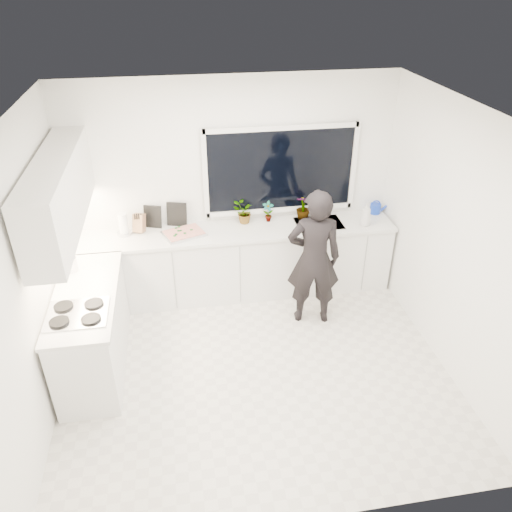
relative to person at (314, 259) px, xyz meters
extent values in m
cube|color=beige|center=(-0.80, -0.74, -0.85)|extent=(4.00, 3.50, 0.02)
cube|color=white|center=(-0.80, 1.02, 0.51)|extent=(4.00, 0.02, 2.70)
cube|color=white|center=(-2.81, -0.74, 0.51)|extent=(0.02, 3.50, 2.70)
cube|color=white|center=(1.21, -0.74, 0.51)|extent=(0.02, 3.50, 2.70)
cube|color=white|center=(-0.80, -0.74, 1.87)|extent=(4.00, 3.50, 0.02)
cube|color=black|center=(-0.20, 0.98, 0.71)|extent=(1.80, 0.02, 1.00)
cube|color=white|center=(-0.80, 0.71, -0.40)|extent=(3.92, 0.58, 0.88)
cube|color=white|center=(-2.47, -0.39, -0.40)|extent=(0.58, 1.60, 0.88)
cube|color=silver|center=(-0.80, 0.70, 0.06)|extent=(3.94, 0.62, 0.04)
cube|color=silver|center=(-2.47, -0.39, 0.06)|extent=(0.62, 1.60, 0.04)
cube|color=white|center=(-2.59, -0.04, 1.01)|extent=(0.34, 2.10, 0.70)
cube|color=silver|center=(0.25, 0.71, 0.03)|extent=(0.58, 0.42, 0.14)
cylinder|color=silver|center=(0.25, 0.91, 0.19)|extent=(0.03, 0.03, 0.22)
cube|color=black|center=(-2.49, -0.74, 0.09)|extent=(0.56, 0.48, 0.03)
imported|color=black|center=(0.00, 0.00, 0.00)|extent=(0.67, 0.49, 1.69)
cube|color=silver|center=(-1.44, 0.68, 0.09)|extent=(0.57, 0.50, 0.03)
cube|color=red|center=(-1.44, 0.68, 0.11)|extent=(0.52, 0.44, 0.01)
cylinder|color=#1438BF|center=(1.05, 0.87, 0.14)|extent=(0.18, 0.18, 0.13)
cylinder|color=white|center=(-2.14, 0.81, 0.21)|extent=(0.15, 0.15, 0.26)
cube|color=olive|center=(-1.96, 0.85, 0.19)|extent=(0.16, 0.14, 0.22)
cylinder|color=#BBBBC0|center=(-2.65, 0.06, 0.16)|extent=(0.16, 0.16, 0.16)
cube|color=black|center=(-1.80, 0.95, 0.22)|extent=(0.21, 0.09, 0.28)
cube|color=black|center=(-1.50, 0.95, 0.23)|extent=(0.25, 0.09, 0.30)
imported|color=#26662D|center=(-0.68, 0.87, 0.21)|extent=(0.27, 0.25, 0.28)
imported|color=#26662D|center=(-0.37, 0.87, 0.21)|extent=(0.16, 0.13, 0.27)
imported|color=#26662D|center=(0.08, 0.87, 0.23)|extent=(0.22, 0.22, 0.31)
imported|color=#26662D|center=(0.32, 0.87, 0.22)|extent=(0.19, 0.18, 0.28)
imported|color=#D8BF66|center=(0.80, 0.56, 0.23)|extent=(0.17, 0.17, 0.31)
imported|color=#D8BF66|center=(0.81, 0.56, 0.17)|extent=(0.11, 0.11, 0.18)
camera|label=1|loc=(-1.45, -4.69, 2.93)|focal=35.00mm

